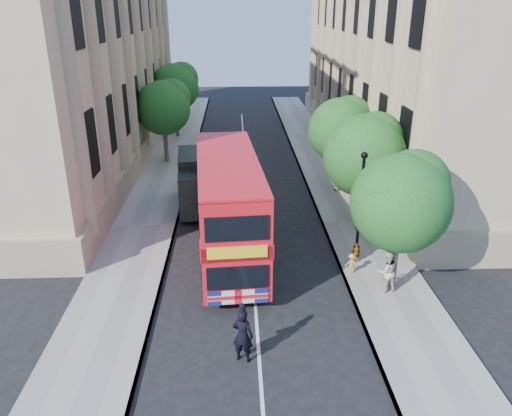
{
  "coord_description": "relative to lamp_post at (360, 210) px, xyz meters",
  "views": [
    {
      "loc": [
        -0.68,
        -15.07,
        11.33
      ],
      "look_at": [
        0.23,
        6.92,
        2.3
      ],
      "focal_mm": 35.0,
      "sensor_mm": 36.0,
      "label": 1
    }
  ],
  "objects": [
    {
      "name": "lamp_post",
      "position": [
        0.0,
        0.0,
        0.0
      ],
      "size": [
        0.32,
        0.32,
        5.16
      ],
      "color": "black",
      "rests_on": "pavement_right"
    },
    {
      "name": "pavement_left",
      "position": [
        -10.75,
        4.0,
        -2.45
      ],
      "size": [
        3.5,
        80.0,
        0.12
      ],
      "primitive_type": "cube",
      "color": "gray",
      "rests_on": "ground"
    },
    {
      "name": "tree_left_back",
      "position": [
        -10.96,
        24.03,
        2.2
      ],
      "size": [
        4.2,
        4.2,
        6.65
      ],
      "color": "#473828",
      "rests_on": "ground"
    },
    {
      "name": "tree_right_far",
      "position": [
        0.84,
        9.03,
        1.8
      ],
      "size": [
        4.0,
        4.0,
        6.15
      ],
      "color": "#473828",
      "rests_on": "ground"
    },
    {
      "name": "double_decker_bus",
      "position": [
        -6.08,
        0.62,
        0.12
      ],
      "size": [
        3.46,
        10.46,
        4.75
      ],
      "rotation": [
        0.0,
        0.0,
        0.07
      ],
      "color": "red",
      "rests_on": "ground"
    },
    {
      "name": "child_b",
      "position": [
        -0.6,
        -1.59,
        -1.92
      ],
      "size": [
        0.62,
        0.38,
        0.93
      ],
      "primitive_type": "imported",
      "rotation": [
        0.0,
        0.0,
        3.2
      ],
      "color": "gold",
      "rests_on": "pavement_right"
    },
    {
      "name": "tree_right_near",
      "position": [
        0.84,
        -2.97,
        1.74
      ],
      "size": [
        4.0,
        4.0,
        6.08
      ],
      "color": "#473828",
      "rests_on": "ground"
    },
    {
      "name": "box_van",
      "position": [
        -7.89,
        6.67,
        -0.94
      ],
      "size": [
        2.74,
        5.77,
        3.2
      ],
      "rotation": [
        0.0,
        0.0,
        0.09
      ],
      "color": "black",
      "rests_on": "ground"
    },
    {
      "name": "woman_pedestrian",
      "position": [
        0.49,
        -3.17,
        -1.47
      ],
      "size": [
        1.02,
        0.87,
        1.84
      ],
      "primitive_type": "imported",
      "rotation": [
        0.0,
        0.0,
        3.36
      ],
      "color": "beige",
      "rests_on": "pavement_right"
    },
    {
      "name": "tree_right_mid",
      "position": [
        0.84,
        3.03,
        1.93
      ],
      "size": [
        4.2,
        4.2,
        6.37
      ],
      "color": "#473828",
      "rests_on": "ground"
    },
    {
      "name": "building_left",
      "position": [
        -18.8,
        18.0,
        6.49
      ],
      "size": [
        12.0,
        38.0,
        18.0
      ],
      "primitive_type": "cube",
      "color": "tan",
      "rests_on": "ground"
    },
    {
      "name": "tree_left_far",
      "position": [
        -10.96,
        16.03,
        1.93
      ],
      "size": [
        4.0,
        4.0,
        6.3
      ],
      "color": "#473828",
      "rests_on": "ground"
    },
    {
      "name": "police_constable",
      "position": [
        -5.56,
        -7.2,
        -1.51
      ],
      "size": [
        0.85,
        0.69,
        2.0
      ],
      "primitive_type": "imported",
      "rotation": [
        0.0,
        0.0,
        2.8
      ],
      "color": "black",
      "rests_on": "ground"
    },
    {
      "name": "building_right",
      "position": [
        8.8,
        18.0,
        6.49
      ],
      "size": [
        12.0,
        38.0,
        18.0
      ],
      "primitive_type": "cube",
      "color": "tan",
      "rests_on": "ground"
    },
    {
      "name": "pavement_right",
      "position": [
        0.75,
        4.0,
        -2.45
      ],
      "size": [
        3.5,
        80.0,
        0.12
      ],
      "primitive_type": "cube",
      "color": "gray",
      "rests_on": "ground"
    },
    {
      "name": "child_a",
      "position": [
        -0.19,
        -0.66,
        -1.89
      ],
      "size": [
        0.63,
        0.43,
        0.99
      ],
      "primitive_type": "imported",
      "rotation": [
        0.0,
        0.0,
        3.49
      ],
      "color": "orange",
      "rests_on": "pavement_right"
    },
    {
      "name": "ground",
      "position": [
        -5.0,
        -6.0,
        -2.51
      ],
      "size": [
        120.0,
        120.0,
        0.0
      ],
      "primitive_type": "plane",
      "color": "black",
      "rests_on": "ground"
    }
  ]
}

